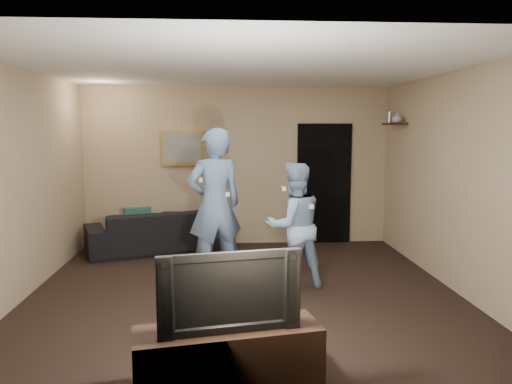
{
  "coord_description": "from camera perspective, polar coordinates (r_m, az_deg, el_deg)",
  "views": [
    {
      "loc": [
        -0.24,
        -5.74,
        1.93
      ],
      "look_at": [
        0.16,
        0.3,
        1.15
      ],
      "focal_mm": 35.0,
      "sensor_mm": 36.0,
      "label": 1
    }
  ],
  "objects": [
    {
      "name": "ground",
      "position": [
        6.06,
        -1.39,
        -11.24
      ],
      "size": [
        5.0,
        5.0,
        0.0
      ],
      "primitive_type": "plane",
      "color": "black",
      "rests_on": "ground"
    },
    {
      "name": "ceiling",
      "position": [
        5.78,
        -1.47,
        14.0
      ],
      "size": [
        5.0,
        5.0,
        0.04
      ],
      "primitive_type": "cube",
      "color": "silver",
      "rests_on": "wall_back"
    },
    {
      "name": "wall_back",
      "position": [
        8.26,
        -2.15,
        2.97
      ],
      "size": [
        5.0,
        0.04,
        2.6
      ],
      "primitive_type": "cube",
      "color": "tan",
      "rests_on": "ground"
    },
    {
      "name": "wall_front",
      "position": [
        3.31,
        0.38,
        -3.64
      ],
      "size": [
        5.0,
        0.04,
        2.6
      ],
      "primitive_type": "cube",
      "color": "tan",
      "rests_on": "ground"
    },
    {
      "name": "wall_left",
      "position": [
        6.2,
        -25.2,
        0.81
      ],
      "size": [
        0.04,
        5.0,
        2.6
      ],
      "primitive_type": "cube",
      "color": "tan",
      "rests_on": "ground"
    },
    {
      "name": "wall_right",
      "position": [
        6.39,
        21.6,
        1.17
      ],
      "size": [
        0.04,
        5.0,
        2.6
      ],
      "primitive_type": "cube",
      "color": "tan",
      "rests_on": "ground"
    },
    {
      "name": "sofa",
      "position": [
        8.06,
        -11.03,
        -4.31
      ],
      "size": [
        2.36,
        1.55,
        0.64
      ],
      "primitive_type": "imported",
      "rotation": [
        0.0,
        0.0,
        3.48
      ],
      "color": "black",
      "rests_on": "ground"
    },
    {
      "name": "throw_pillow",
      "position": [
        8.07,
        -13.37,
        -3.2
      ],
      "size": [
        0.43,
        0.26,
        0.41
      ],
      "primitive_type": "cube",
      "rotation": [
        0.0,
        0.0,
        0.34
      ],
      "color": "#16443D",
      "rests_on": "sofa"
    },
    {
      "name": "painting_frame",
      "position": [
        8.24,
        -8.45,
        4.97
      ],
      "size": [
        0.72,
        0.05,
        0.57
      ],
      "primitive_type": "cube",
      "color": "olive",
      "rests_on": "wall_back"
    },
    {
      "name": "painting_canvas",
      "position": [
        8.22,
        -8.46,
        4.96
      ],
      "size": [
        0.62,
        0.01,
        0.47
      ],
      "primitive_type": "cube",
      "color": "slate",
      "rests_on": "painting_frame"
    },
    {
      "name": "doorway",
      "position": [
        8.43,
        7.77,
        0.94
      ],
      "size": [
        0.9,
        0.06,
        2.0
      ],
      "primitive_type": "cube",
      "color": "black",
      "rests_on": "ground"
    },
    {
      "name": "light_switch",
      "position": [
        8.31,
        3.73,
        2.98
      ],
      "size": [
        0.08,
        0.02,
        0.12
      ],
      "primitive_type": "cube",
      "color": "silver",
      "rests_on": "wall_back"
    },
    {
      "name": "wall_shelf",
      "position": [
        7.98,
        15.55,
        7.51
      ],
      "size": [
        0.2,
        0.6,
        0.03
      ],
      "primitive_type": "cube",
      "color": "black",
      "rests_on": "wall_right"
    },
    {
      "name": "shelf_vase",
      "position": [
        7.88,
        15.84,
        8.19
      ],
      "size": [
        0.2,
        0.2,
        0.16
      ],
      "primitive_type": "imported",
      "rotation": [
        0.0,
        0.0,
        -0.38
      ],
      "color": "#B3B3B8",
      "rests_on": "wall_shelf"
    },
    {
      "name": "shelf_figurine",
      "position": [
        8.21,
        15.03,
        8.25
      ],
      "size": [
        0.06,
        0.06,
        0.18
      ],
      "primitive_type": "cylinder",
      "color": "silver",
      "rests_on": "wall_shelf"
    },
    {
      "name": "tv_console",
      "position": [
        3.85,
        -3.22,
        -18.56
      ],
      "size": [
        1.41,
        0.67,
        0.48
      ],
      "primitive_type": "cube",
      "rotation": [
        0.0,
        0.0,
        0.18
      ],
      "color": "black",
      "rests_on": "ground"
    },
    {
      "name": "television",
      "position": [
        3.64,
        -3.28,
        -10.97
      ],
      "size": [
        1.03,
        0.31,
        0.59
      ],
      "primitive_type": "imported",
      "rotation": [
        0.0,
        0.0,
        0.18
      ],
      "color": "black",
      "rests_on": "tv_console"
    },
    {
      "name": "wii_player_left",
      "position": [
        6.34,
        -4.73,
        -1.43
      ],
      "size": [
        0.82,
        0.67,
        1.93
      ],
      "color": "#6A8BB7",
      "rests_on": "ground"
    },
    {
      "name": "wii_player_right",
      "position": [
        6.03,
        4.39,
        -3.88
      ],
      "size": [
        0.85,
        0.74,
        1.51
      ],
      "color": "#97B9DC",
      "rests_on": "ground"
    }
  ]
}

